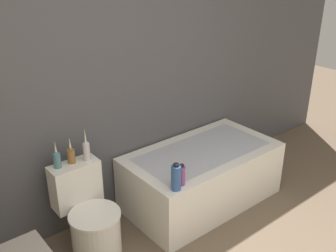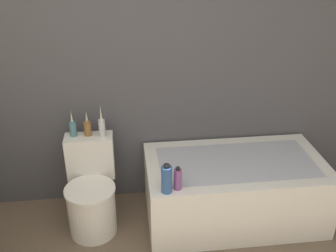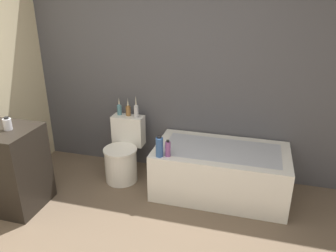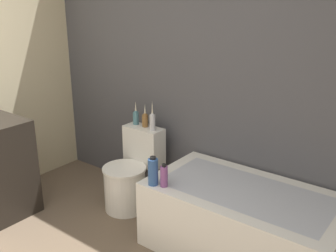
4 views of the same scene
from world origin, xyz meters
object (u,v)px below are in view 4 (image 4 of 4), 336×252
Objects in this scene: shampoo_bottle_tall at (153,172)px; vase_silver at (145,119)px; bathtub at (243,222)px; toilet at (131,175)px; vase_bronze at (152,121)px; shampoo_bottle_short at (164,176)px; vase_gold at (136,117)px.

vase_silver is at bearing 134.54° from shampoo_bottle_tall.
bathtub is at bearing -11.92° from vase_silver.
bathtub is 1.99× the size of toilet.
vase_bronze is 1.21× the size of shampoo_bottle_tall.
toilet is at bearing 152.96° from shampoo_bottle_short.
vase_gold is 0.12m from vase_silver.
vase_bronze reaches higher than toilet.
vase_bronze is 0.73m from shampoo_bottle_tall.
vase_bronze reaches higher than vase_silver.
vase_silver is (0.00, 0.22, 0.49)m from toilet.
vase_silver reaches higher than bathtub.
toilet is at bearing -90.00° from vase_silver.
shampoo_bottle_tall is (0.57, -0.36, 0.34)m from toilet.
vase_bronze reaches higher than bathtub.
toilet is 0.54m from vase_silver.
toilet reaches higher than bathtub.
vase_gold reaches higher than vase_silver.
vase_bronze is (0.23, -0.03, 0.02)m from vase_gold.
vase_gold is (-0.12, 0.22, 0.49)m from toilet.
bathtub is 1.20m from vase_bronze.
bathtub is 1.17m from toilet.
bathtub is 0.78m from shampoo_bottle_tall.
vase_silver is at bearing 168.08° from bathtub.
toilet is 3.20× the size of shampoo_bottle_tall.
bathtub is 1.30m from vase_silver.
vase_bronze is at bearing -8.31° from vase_gold.
shampoo_bottle_tall is at bearing -45.46° from vase_silver.
toilet is at bearing 178.61° from bathtub.
toilet is 0.55m from vase_gold.
toilet is 0.79m from shampoo_bottle_short.
vase_gold is 0.99× the size of shampoo_bottle_tall.
vase_silver reaches higher than shampoo_bottle_short.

